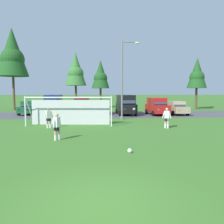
% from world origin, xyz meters
% --- Properties ---
extents(ground_plane, '(400.00, 400.00, 0.00)m').
position_xyz_m(ground_plane, '(0.00, 15.00, 0.00)').
color(ground_plane, '#3D7028').
extents(parking_lot_strip, '(52.00, 8.40, 0.01)m').
position_xyz_m(parking_lot_strip, '(0.00, 22.93, 0.00)').
color(parking_lot_strip, '#4C4C51').
rests_on(parking_lot_strip, ground).
extents(soccer_ball, '(0.22, 0.22, 0.22)m').
position_xyz_m(soccer_ball, '(1.56, 4.78, 0.11)').
color(soccer_ball, white).
rests_on(soccer_ball, ground).
extents(soccer_goal, '(7.56, 2.58, 2.57)m').
position_xyz_m(soccer_goal, '(-2.30, 14.23, 1.29)').
color(soccer_goal, white).
rests_on(soccer_goal, ground).
extents(player_striker_near, '(0.70, 0.37, 1.64)m').
position_xyz_m(player_striker_near, '(5.65, 11.84, 0.82)').
color(player_striker_near, beige).
rests_on(player_striker_near, ground).
extents(player_midfield_center, '(0.44, 0.68, 1.64)m').
position_xyz_m(player_midfield_center, '(-2.38, 7.94, 0.82)').
color(player_midfield_center, tan).
rests_on(player_midfield_center, ground).
extents(player_defender_far, '(0.70, 0.42, 1.64)m').
position_xyz_m(player_defender_far, '(-3.82, 12.55, 0.82)').
color(player_defender_far, '#936B4C').
rests_on(player_defender_far, ground).
extents(parked_car_slot_far_left, '(2.22, 4.29, 1.72)m').
position_xyz_m(parked_car_slot_far_left, '(-8.58, 23.96, 0.88)').
color(parked_car_slot_far_left, '#194C2D').
rests_on(parked_car_slot_far_left, ground).
extents(parked_car_slot_left, '(2.27, 4.84, 2.52)m').
position_xyz_m(parked_car_slot_left, '(-5.50, 23.99, 1.34)').
color(parked_car_slot_left, navy).
rests_on(parked_car_slot_left, ground).
extents(parked_car_slot_center_left, '(2.20, 4.63, 2.16)m').
position_xyz_m(parked_car_slot_center_left, '(-1.75, 22.09, 1.11)').
color(parked_car_slot_center_left, maroon).
rests_on(parked_car_slot_center_left, ground).
extents(parked_car_slot_center, '(2.07, 4.21, 1.72)m').
position_xyz_m(parked_car_slot_center, '(0.62, 23.96, 0.88)').
color(parked_car_slot_center, silver).
rests_on(parked_car_slot_center, ground).
extents(parked_car_slot_center_right, '(2.35, 4.88, 2.52)m').
position_xyz_m(parked_car_slot_center_right, '(3.80, 22.71, 1.34)').
color(parked_car_slot_center_right, black).
rests_on(parked_car_slot_center_right, ground).
extents(parked_car_slot_right, '(2.31, 4.69, 2.16)m').
position_xyz_m(parked_car_slot_right, '(7.76, 22.33, 1.11)').
color(parked_car_slot_right, red).
rests_on(parked_car_slot_right, ground).
extents(parked_car_slot_far_right, '(2.13, 4.25, 1.72)m').
position_xyz_m(parked_car_slot_far_right, '(10.34, 22.30, 0.88)').
color(parked_car_slot_far_right, tan).
rests_on(parked_car_slot_far_right, ground).
extents(tree_left_edge, '(4.83, 4.83, 12.89)m').
position_xyz_m(tree_left_edge, '(-13.01, 31.02, 8.87)').
color(tree_left_edge, brown).
rests_on(tree_left_edge, ground).
extents(tree_mid_left, '(3.62, 3.62, 9.65)m').
position_xyz_m(tree_mid_left, '(-3.43, 33.42, 6.63)').
color(tree_mid_left, brown).
rests_on(tree_mid_left, ground).
extents(tree_center_back, '(3.21, 3.21, 8.56)m').
position_xyz_m(tree_center_back, '(0.86, 34.71, 5.88)').
color(tree_center_back, brown).
rests_on(tree_center_back, ground).
extents(tree_mid_right, '(3.20, 3.20, 8.54)m').
position_xyz_m(tree_mid_right, '(16.72, 30.56, 5.86)').
color(tree_mid_right, brown).
rests_on(tree_mid_right, ground).
extents(street_lamp, '(2.00, 0.32, 8.24)m').
position_xyz_m(street_lamp, '(2.93, 18.22, 4.26)').
color(street_lamp, slate).
rests_on(street_lamp, ground).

